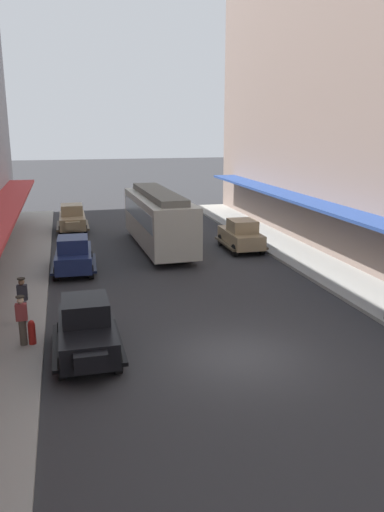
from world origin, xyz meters
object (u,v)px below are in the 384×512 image
Objects in this scene: parked_car_3 at (241,234)px; streetcar at (159,217)px; pedestrian_1 at (23,299)px; parked_car_2 at (74,254)px; parked_car_0 at (72,218)px; fire_hydrant at (32,332)px; parked_car_1 at (87,328)px; pedestrian_0 at (22,320)px.

streetcar is at bearing 162.43° from parked_car_3.
parked_car_2 is at bearing 73.68° from pedestrian_1.
parked_car_2 is 0.45× the size of streetcar.
parked_car_2 reaches higher than pedestrian_1.
pedestrian_1 is at bearing -123.42° from streetcar.
parked_car_0 is 0.99× the size of parked_car_2.
pedestrian_1 is at bearing -97.11° from parked_car_0.
parked_car_3 is 15.82m from fire_hydrant.
streetcar reaches higher than parked_car_3.
parked_car_1 is 2.05m from fire_hydrant.
fire_hydrant is at bearing -79.53° from pedestrian_1.
parked_car_0 is 19.27m from fire_hydrant.
parked_car_2 is 5.26× the size of fire_hydrant.
parked_car_3 is at bearing 44.93° from fire_hydrant.
pedestrian_1 is at bearing 93.04° from pedestrian_0.
parked_car_0 is 2.56× the size of pedestrian_1.
parked_car_0 is 8.20m from streetcar.
parked_car_1 reaches higher than fire_hydrant.
streetcar is 5.79× the size of pedestrian_1.
parked_car_0 is 5.21× the size of fire_hydrant.
parked_car_2 is 8.92m from fire_hydrant.
pedestrian_1 is (-2.11, 3.10, 0.07)m from parked_car_1.
pedestrian_0 is at bearing -86.96° from pedestrian_1.
parked_car_3 is at bearing 38.18° from pedestrian_1.
pedestrian_1 is (-0.38, 2.07, 0.45)m from fire_hydrant.
streetcar is (4.84, -6.55, 0.96)m from parked_car_0.
fire_hydrant is 0.53m from pedestrian_0.
parked_car_2 is at bearing -142.38° from streetcar.
streetcar is 12.69m from pedestrian_1.
parked_car_0 is 1.00× the size of parked_car_1.
streetcar is at bearing 61.48° from pedestrian_0.
parked_car_1 is 1.00× the size of parked_car_3.
parked_car_2 reaches higher than pedestrian_0.
streetcar reaches higher than fire_hydrant.
parked_car_1 is at bearing -109.60° from streetcar.
streetcar is (5.01, 3.86, 0.96)m from parked_car_2.
parked_car_0 is 12.38m from parked_car_3.
pedestrian_0 reaches higher than fire_hydrant.
parked_car_0 reaches higher than pedestrian_0.
parked_car_2 is 6.40m from streetcar.
parked_car_3 is 4.93m from streetcar.
parked_car_2 is at bearing 78.06° from pedestrian_0.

